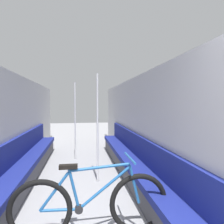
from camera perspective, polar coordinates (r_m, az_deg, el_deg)
wall_left at (r=4.01m, az=-27.74°, el=-4.38°), size 0.10×9.65×2.09m
wall_right at (r=4.01m, az=9.22°, el=-4.14°), size 0.10×9.65×2.09m
bench_seat_row_left at (r=4.25m, az=-23.88°, el=-14.36°), size 0.40×5.27×0.86m
bench_seat_row_right at (r=4.25m, az=5.49°, el=-14.18°), size 0.40×5.27×0.86m
bicycle at (r=2.48m, az=-5.99°, el=-24.90°), size 1.80×0.46×0.89m
grab_pole_near at (r=3.87m, az=-4.16°, el=-4.91°), size 0.08×0.08×2.07m
grab_pole_far at (r=5.53m, az=-10.48°, el=-2.73°), size 0.08×0.08×2.07m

